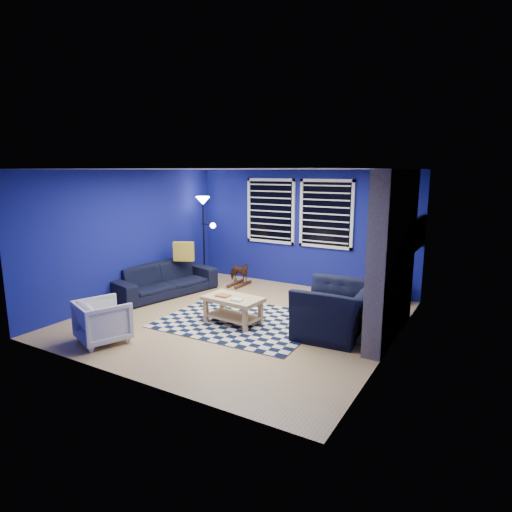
{
  "coord_description": "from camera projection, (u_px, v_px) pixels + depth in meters",
  "views": [
    {
      "loc": [
        3.73,
        -5.86,
        2.48
      ],
      "look_at": [
        0.14,
        0.3,
        1.05
      ],
      "focal_mm": 30.0,
      "sensor_mm": 36.0,
      "label": 1
    }
  ],
  "objects": [
    {
      "name": "wall_left",
      "position": [
        131.0,
        235.0,
        8.28
      ],
      "size": [
        0.0,
        5.0,
        5.0
      ],
      "primitive_type": "plane",
      "rotation": [
        1.57,
        0.0,
        1.57
      ],
      "color": "navy",
      "rests_on": "floor"
    },
    {
      "name": "window_right",
      "position": [
        326.0,
        214.0,
        8.79
      ],
      "size": [
        1.17,
        0.06,
        1.42
      ],
      "color": "black",
      "rests_on": "wall_back"
    },
    {
      "name": "cabinet",
      "position": [
        386.0,
        288.0,
        8.21
      ],
      "size": [
        0.62,
        0.46,
        0.57
      ],
      "rotation": [
        0.0,
        0.0,
        0.13
      ],
      "color": "tan",
      "rests_on": "floor"
    },
    {
      "name": "throw_pillow",
      "position": [
        184.0,
        251.0,
        8.86
      ],
      "size": [
        0.43,
        0.29,
        0.4
      ],
      "primitive_type": "cube",
      "rotation": [
        0.0,
        0.0,
        0.42
      ],
      "color": "gold",
      "rests_on": "sofa"
    },
    {
      "name": "wall_right",
      "position": [
        394.0,
        262.0,
        5.82
      ],
      "size": [
        0.0,
        5.0,
        5.0
      ],
      "primitive_type": "plane",
      "rotation": [
        1.57,
        0.0,
        -1.57
      ],
      "color": "navy",
      "rests_on": "floor"
    },
    {
      "name": "rocking_horse",
      "position": [
        239.0,
        272.0,
        9.32
      ],
      "size": [
        0.28,
        0.56,
        0.46
      ],
      "primitive_type": "imported",
      "rotation": [
        0.0,
        0.0,
        1.51
      ],
      "color": "#412214",
      "rests_on": "floor"
    },
    {
      "name": "armchair_bent",
      "position": [
        103.0,
        321.0,
        6.26
      ],
      "size": [
        0.88,
        0.89,
        0.63
      ],
      "primitive_type": "imported",
      "rotation": [
        0.0,
        0.0,
        2.77
      ],
      "color": "gray",
      "rests_on": "floor"
    },
    {
      "name": "rug",
      "position": [
        241.0,
        321.0,
        7.15
      ],
      "size": [
        2.56,
        2.07,
        0.02
      ],
      "primitive_type": "cube",
      "rotation": [
        0.0,
        0.0,
        0.03
      ],
      "color": "black",
      "rests_on": "floor"
    },
    {
      "name": "floor",
      "position": [
        240.0,
        318.0,
        7.3
      ],
      "size": [
        5.0,
        5.0,
        0.0
      ],
      "primitive_type": "plane",
      "color": "tan",
      "rests_on": "ground"
    },
    {
      "name": "tv",
      "position": [
        418.0,
        233.0,
        7.51
      ],
      "size": [
        0.07,
        1.0,
        0.58
      ],
      "color": "black",
      "rests_on": "wall_right"
    },
    {
      "name": "armchair_big",
      "position": [
        335.0,
        310.0,
        6.5
      ],
      "size": [
        1.29,
        1.15,
        0.79
      ],
      "primitive_type": "imported",
      "rotation": [
        0.0,
        0.0,
        -1.5
      ],
      "color": "black",
      "rests_on": "floor"
    },
    {
      "name": "coffee_table",
      "position": [
        233.0,
        304.0,
        6.98
      ],
      "size": [
        0.99,
        0.63,
        0.47
      ],
      "rotation": [
        0.0,
        0.0,
        -0.08
      ],
      "color": "tan",
      "rests_on": "rug"
    },
    {
      "name": "ceiling",
      "position": [
        239.0,
        169.0,
        6.8
      ],
      "size": [
        5.0,
        5.0,
        0.0
      ],
      "primitive_type": "plane",
      "rotation": [
        3.14,
        0.0,
        0.0
      ],
      "color": "white",
      "rests_on": "wall_back"
    },
    {
      "name": "window_left",
      "position": [
        270.0,
        211.0,
        9.44
      ],
      "size": [
        1.17,
        0.06,
        1.42
      ],
      "color": "black",
      "rests_on": "wall_back"
    },
    {
      "name": "fireplace",
      "position": [
        392.0,
        259.0,
        6.32
      ],
      "size": [
        0.65,
        2.0,
        2.5
      ],
      "color": "gray",
      "rests_on": "floor"
    },
    {
      "name": "wall_back",
      "position": [
        302.0,
        229.0,
        9.17
      ],
      "size": [
        5.0,
        0.0,
        5.0
      ],
      "primitive_type": "plane",
      "rotation": [
        1.57,
        0.0,
        0.0
      ],
      "color": "navy",
      "rests_on": "floor"
    },
    {
      "name": "floor_lamp",
      "position": [
        204.0,
        212.0,
        9.61
      ],
      "size": [
        0.52,
        0.32,
        1.91
      ],
      "color": "black",
      "rests_on": "floor"
    },
    {
      "name": "sofa",
      "position": [
        164.0,
        279.0,
        8.64
      ],
      "size": [
        2.3,
        1.32,
        0.63
      ],
      "primitive_type": "imported",
      "rotation": [
        0.0,
        0.0,
        1.34
      ],
      "color": "black",
      "rests_on": "floor"
    }
  ]
}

